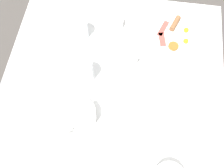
% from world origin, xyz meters
% --- Properties ---
extents(ground_plane, '(8.00, 8.00, 0.00)m').
position_xyz_m(ground_plane, '(0.00, 0.00, 0.00)').
color(ground_plane, '#4C4742').
extents(table, '(1.09, 1.15, 0.72)m').
position_xyz_m(table, '(0.00, 0.00, 0.66)').
color(table, white).
rests_on(table, ground_plane).
extents(breakfast_plate, '(0.27, 0.27, 0.04)m').
position_xyz_m(breakfast_plate, '(0.29, 0.33, 0.73)').
color(breakfast_plate, white).
rests_on(breakfast_plate, table).
extents(teapot_far, '(0.13, 0.20, 0.12)m').
position_xyz_m(teapot_far, '(-0.11, -0.18, 0.77)').
color(teapot_far, white).
rests_on(teapot_far, table).
extents(teacup_with_saucer_left, '(0.14, 0.14, 0.06)m').
position_xyz_m(teacup_with_saucer_left, '(-0.03, 0.36, 0.75)').
color(teacup_with_saucer_left, white).
rests_on(teacup_with_saucer_left, table).
extents(teacup_with_saucer_right, '(0.14, 0.14, 0.06)m').
position_xyz_m(teacup_with_saucer_right, '(0.42, -0.21, 0.75)').
color(teacup_with_saucer_right, white).
rests_on(teacup_with_saucer_right, table).
extents(water_glass_tall, '(0.08, 0.08, 0.13)m').
position_xyz_m(water_glass_tall, '(-0.20, 0.27, 0.79)').
color(water_glass_tall, white).
rests_on(water_glass_tall, table).
extents(water_glass_short, '(0.08, 0.08, 0.14)m').
position_xyz_m(water_glass_short, '(-0.13, 0.03, 0.79)').
color(water_glass_short, white).
rests_on(water_glass_short, table).
extents(creamer_jug, '(0.09, 0.07, 0.05)m').
position_xyz_m(creamer_jug, '(0.08, 0.15, 0.75)').
color(creamer_jug, white).
rests_on(creamer_jug, table).
extents(fork_by_plate, '(0.13, 0.13, 0.00)m').
position_xyz_m(fork_by_plate, '(0.41, 0.08, 0.72)').
color(fork_by_plate, silver).
rests_on(fork_by_plate, table).
extents(spoon_for_tea, '(0.15, 0.08, 0.00)m').
position_xyz_m(spoon_for_tea, '(0.13, -0.04, 0.72)').
color(spoon_for_tea, silver).
rests_on(spoon_for_tea, table).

